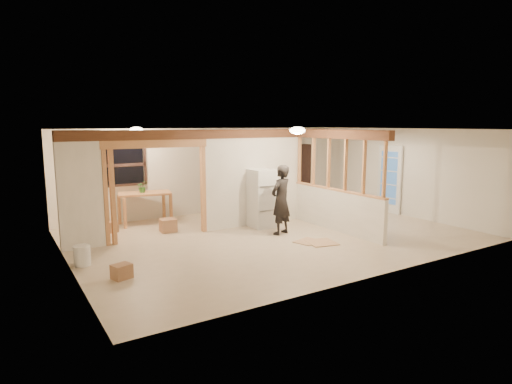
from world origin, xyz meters
TOP-DOWN VIEW (x-y plane):
  - floor at (0.00, 0.00)m, footprint 9.00×6.50m
  - ceiling at (0.00, 0.00)m, footprint 9.00×6.50m
  - wall_back at (0.00, 3.25)m, footprint 9.00×0.01m
  - wall_front at (0.00, -3.25)m, footprint 9.00×0.01m
  - wall_left at (-4.50, 0.00)m, footprint 0.01×6.50m
  - wall_right at (4.50, 0.00)m, footprint 0.01×6.50m
  - partition_left_stub at (-4.05, 1.20)m, footprint 0.90×0.12m
  - partition_center at (0.20, 1.20)m, footprint 2.80×0.12m
  - doorway_frame at (-2.40, 1.20)m, footprint 2.46×0.14m
  - header_beam_back at (-1.00, 1.20)m, footprint 7.00×0.18m
  - header_beam_right at (1.60, -0.40)m, footprint 0.18×3.30m
  - pony_wall at (1.60, -0.40)m, footprint 0.12×3.20m
  - stud_partition at (1.60, -0.40)m, footprint 0.14×3.20m
  - window_back at (-2.60, 3.17)m, footprint 1.12×0.10m
  - french_door at (4.42, 0.40)m, footprint 0.12×0.86m
  - ceiling_dome_main at (0.30, -0.50)m, footprint 0.36×0.36m
  - ceiling_dome_util at (-2.50, 2.30)m, footprint 0.32×0.32m
  - hanging_bulb at (-2.00, 1.60)m, footprint 0.07×0.07m
  - refrigerator at (0.23, 0.84)m, footprint 0.61×0.60m
  - woman at (0.22, 0.00)m, footprint 0.71×0.57m
  - work_table at (-2.21, 2.80)m, footprint 1.44×0.93m
  - potted_plant at (-2.26, 2.80)m, footprint 0.30×0.27m
  - shop_vac at (-3.57, 1.87)m, footprint 0.52×0.52m
  - bookshelf at (2.93, 3.02)m, footprint 0.98×0.33m
  - bucket at (-4.28, 0.04)m, footprint 0.35×0.35m
  - box_util_a at (-2.01, 1.63)m, footprint 0.40×0.35m
  - box_util_b at (-3.21, 2.32)m, footprint 0.30×0.30m
  - box_front at (-3.83, -1.04)m, footprint 0.37×0.33m
  - floor_panel_near at (0.54, -1.13)m, footprint 0.71×0.71m
  - floor_panel_far at (0.34, -0.90)m, footprint 0.67×0.59m

SIDE VIEW (x-z plane):
  - floor at x=0.00m, z-range -0.01..0.00m
  - floor_panel_far at x=0.34m, z-range 0.00..0.02m
  - floor_panel_near at x=0.54m, z-range 0.00..0.02m
  - box_front at x=-3.83m, z-range 0.00..0.25m
  - box_util_b at x=-3.21m, z-range 0.00..0.26m
  - box_util_a at x=-2.01m, z-range 0.00..0.32m
  - bucket at x=-4.28m, z-range 0.00..0.39m
  - shop_vac at x=-3.57m, z-range 0.00..0.59m
  - work_table at x=-2.21m, z-range 0.00..0.84m
  - pony_wall at x=1.60m, z-range 0.00..1.00m
  - refrigerator at x=0.23m, z-range 0.00..1.49m
  - woman at x=0.22m, z-range 0.00..1.67m
  - bookshelf at x=2.93m, z-range 0.00..1.96m
  - potted_plant at x=-2.26m, z-range 0.84..1.15m
  - french_door at x=4.42m, z-range 0.00..2.00m
  - doorway_frame at x=-2.40m, z-range 0.00..2.20m
  - wall_back at x=0.00m, z-range 0.00..2.50m
  - wall_front at x=0.00m, z-range 0.00..2.50m
  - wall_left at x=-4.50m, z-range 0.00..2.50m
  - wall_right at x=4.50m, z-range 0.00..2.50m
  - partition_left_stub at x=-4.05m, z-range 0.00..2.50m
  - partition_center at x=0.20m, z-range 0.00..2.50m
  - window_back at x=-2.60m, z-range 1.00..2.10m
  - stud_partition at x=1.60m, z-range 1.00..2.32m
  - hanging_bulb at x=-2.00m, z-range 2.15..2.22m
  - header_beam_back at x=-1.00m, z-range 2.27..2.49m
  - header_beam_right at x=1.60m, z-range 2.27..2.49m
  - ceiling_dome_main at x=0.30m, z-range 2.40..2.56m
  - ceiling_dome_util at x=-2.50m, z-range 2.41..2.55m
  - ceiling at x=0.00m, z-range 2.50..2.50m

